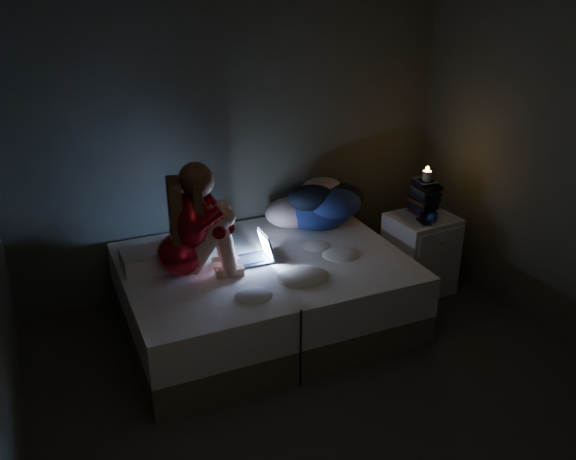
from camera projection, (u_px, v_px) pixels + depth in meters
floor at (346, 413)px, 3.67m from camera, size 3.60×3.80×0.02m
wall_back at (236, 131)px, 4.74m from camera, size 3.60×0.02×2.60m
bed at (264, 293)px, 4.44m from camera, size 1.99×1.50×0.55m
pillow at (152, 258)px, 4.23m from camera, size 0.41×0.29×0.12m
woman at (179, 222)px, 3.94m from camera, size 0.54×0.39×0.81m
laptop at (249, 248)px, 4.26m from camera, size 0.32×0.22×0.22m
clothes_pile at (318, 203)px, 4.86m from camera, size 0.70×0.60×0.38m
nightstand at (420, 253)px, 4.93m from camera, size 0.52×0.47×0.66m
book_stack at (425, 199)px, 4.81m from camera, size 0.19×0.25×0.25m
candle at (426, 179)px, 4.74m from camera, size 0.07×0.07×0.08m
phone at (422, 222)px, 4.68m from camera, size 0.10×0.15×0.01m
blue_orb at (431, 218)px, 4.67m from camera, size 0.08×0.08×0.08m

